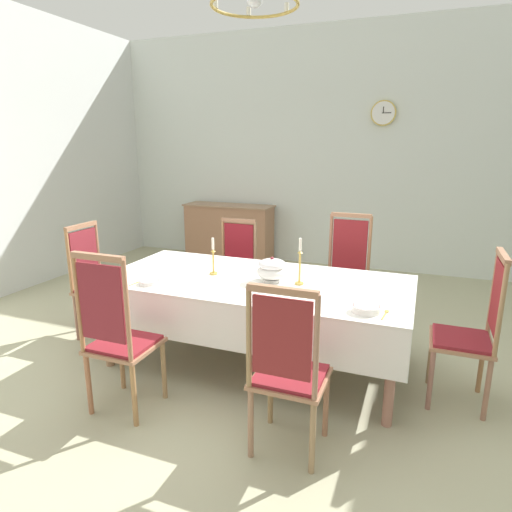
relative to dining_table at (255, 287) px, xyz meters
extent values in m
cube|color=#B0AD8B|center=(0.00, -0.18, -0.71)|extent=(7.10, 7.15, 0.04)
cube|color=silver|center=(0.00, 3.44, 1.06)|extent=(7.10, 0.08, 3.51)
cylinder|color=#9B6E4F|center=(-1.15, -0.49, -0.33)|extent=(0.07, 0.07, 0.73)
cylinder|color=#9F6B5A|center=(1.15, -0.49, -0.33)|extent=(0.07, 0.07, 0.73)
cylinder|color=#A56C52|center=(-1.15, 0.49, -0.33)|extent=(0.07, 0.07, 0.73)
cylinder|color=#987152|center=(1.15, 0.49, -0.33)|extent=(0.07, 0.07, 0.73)
cube|color=#9C6D4F|center=(0.00, 0.00, 0.00)|extent=(2.39, 1.06, 0.08)
cube|color=#A06E50|center=(0.00, 0.00, 0.05)|extent=(2.51, 1.18, 0.03)
cube|color=white|center=(0.00, 0.00, 0.07)|extent=(2.53, 1.20, 0.00)
cube|color=white|center=(0.00, -0.59, -0.11)|extent=(2.53, 0.00, 0.37)
cube|color=white|center=(0.00, 0.59, -0.11)|extent=(2.53, 0.00, 0.37)
cube|color=white|center=(-1.26, 0.00, -0.11)|extent=(0.00, 1.20, 0.37)
cube|color=white|center=(1.26, 0.00, -0.11)|extent=(0.00, 1.20, 0.37)
cylinder|color=#A8764D|center=(-0.82, -0.75, -0.46)|extent=(0.04, 0.04, 0.46)
cylinder|color=#9B764E|center=(-0.44, -0.75, -0.46)|extent=(0.04, 0.04, 0.46)
cylinder|color=#A86848|center=(-0.82, -1.11, -0.46)|extent=(0.04, 0.04, 0.46)
cylinder|color=#A8774A|center=(-0.44, -1.11, -0.46)|extent=(0.04, 0.04, 0.46)
cube|color=#A06E50|center=(-0.63, -0.93, -0.22)|extent=(0.44, 0.42, 0.03)
cube|color=maroon|center=(-0.63, -0.93, -0.19)|extent=(0.40, 0.38, 0.02)
cylinder|color=#A67449|center=(-0.82, -1.12, 0.14)|extent=(0.03, 0.03, 0.68)
cylinder|color=#A97252|center=(-0.43, -1.12, 0.14)|extent=(0.03, 0.03, 0.68)
cube|color=maroon|center=(-0.63, -1.12, 0.17)|extent=(0.34, 0.02, 0.52)
cube|color=#A06E50|center=(-0.63, -1.12, 0.48)|extent=(0.40, 0.04, 0.04)
cylinder|color=#A36954|center=(-0.44, 0.75, -0.46)|extent=(0.04, 0.04, 0.46)
cylinder|color=#986B49|center=(-0.82, 0.75, -0.46)|extent=(0.04, 0.04, 0.46)
cylinder|color=#9E7852|center=(-0.44, 1.11, -0.46)|extent=(0.04, 0.04, 0.46)
cylinder|color=#AA6D49|center=(-0.82, 1.11, -0.46)|extent=(0.04, 0.04, 0.46)
cube|color=#A06E50|center=(-0.63, 0.93, -0.22)|extent=(0.44, 0.42, 0.03)
cube|color=maroon|center=(-0.63, 0.93, -0.19)|extent=(0.40, 0.38, 0.02)
cylinder|color=#9D7757|center=(-0.43, 1.12, 0.07)|extent=(0.03, 0.03, 0.55)
cylinder|color=#9F7249|center=(-0.82, 1.12, 0.07)|extent=(0.03, 0.03, 0.55)
cube|color=maroon|center=(-0.63, 1.12, 0.10)|extent=(0.34, 0.02, 0.42)
cube|color=#A06E50|center=(-0.63, 1.12, 0.35)|extent=(0.40, 0.04, 0.04)
cylinder|color=#9B774C|center=(0.40, -0.75, -0.46)|extent=(0.04, 0.04, 0.46)
cylinder|color=#9D684C|center=(0.78, -0.75, -0.46)|extent=(0.04, 0.04, 0.46)
cylinder|color=#9F7257|center=(0.40, -1.11, -0.46)|extent=(0.04, 0.04, 0.46)
cylinder|color=#987653|center=(0.78, -1.11, -0.46)|extent=(0.04, 0.04, 0.46)
cube|color=#A06E50|center=(0.59, -0.93, -0.22)|extent=(0.44, 0.42, 0.03)
cube|color=maroon|center=(0.59, -0.93, -0.19)|extent=(0.40, 0.38, 0.02)
cylinder|color=#99754C|center=(0.40, -1.12, 0.10)|extent=(0.03, 0.03, 0.61)
cylinder|color=#9C7057|center=(0.79, -1.12, 0.10)|extent=(0.03, 0.03, 0.61)
cube|color=maroon|center=(0.59, -1.12, 0.13)|extent=(0.34, 0.02, 0.46)
cube|color=#A06E50|center=(0.59, -1.12, 0.41)|extent=(0.40, 0.04, 0.04)
cylinder|color=#9C7652|center=(0.78, 0.75, -0.46)|extent=(0.04, 0.04, 0.46)
cylinder|color=#A46E51|center=(0.40, 0.75, -0.46)|extent=(0.04, 0.04, 0.46)
cylinder|color=#A26E55|center=(0.78, 1.11, -0.46)|extent=(0.04, 0.04, 0.46)
cylinder|color=#9B7752|center=(0.40, 1.11, -0.46)|extent=(0.04, 0.04, 0.46)
cube|color=#A06E50|center=(0.59, 0.93, -0.22)|extent=(0.44, 0.42, 0.03)
cube|color=maroon|center=(0.59, 0.93, -0.19)|extent=(0.40, 0.38, 0.02)
cylinder|color=#A56F4B|center=(0.79, 1.12, 0.13)|extent=(0.03, 0.03, 0.68)
cylinder|color=#9B654B|center=(0.40, 1.12, 0.13)|extent=(0.03, 0.03, 0.68)
cube|color=maroon|center=(0.59, 1.12, 0.17)|extent=(0.34, 0.02, 0.52)
cube|color=#A06E50|center=(0.59, 1.12, 0.48)|extent=(0.40, 0.04, 0.04)
cylinder|color=#A86C58|center=(-1.41, 0.19, -0.46)|extent=(0.04, 0.04, 0.46)
cylinder|color=#A06C52|center=(-1.41, -0.19, -0.46)|extent=(0.04, 0.04, 0.46)
cylinder|color=#9C7156|center=(-1.77, 0.19, -0.46)|extent=(0.04, 0.04, 0.46)
cylinder|color=#9F6855|center=(-1.77, -0.19, -0.46)|extent=(0.04, 0.04, 0.46)
cube|color=#A06E50|center=(-1.59, 0.00, -0.22)|extent=(0.42, 0.44, 0.03)
cube|color=maroon|center=(-1.59, 0.00, -0.19)|extent=(0.38, 0.40, 0.02)
cylinder|color=#A56F52|center=(-1.78, 0.19, 0.10)|extent=(0.03, 0.03, 0.61)
cylinder|color=#A47146|center=(-1.78, -0.20, 0.10)|extent=(0.03, 0.03, 0.61)
cube|color=maroon|center=(-1.78, 0.00, 0.13)|extent=(0.02, 0.34, 0.46)
cube|color=#A06E50|center=(-1.78, 0.00, 0.40)|extent=(0.04, 0.40, 0.04)
cylinder|color=#986557|center=(1.41, -0.19, -0.46)|extent=(0.04, 0.04, 0.46)
cylinder|color=#997551|center=(1.41, 0.19, -0.46)|extent=(0.04, 0.04, 0.46)
cylinder|color=#9B6A54|center=(1.77, -0.19, -0.46)|extent=(0.04, 0.04, 0.46)
cylinder|color=#9F6D47|center=(1.77, 0.19, -0.46)|extent=(0.04, 0.04, 0.46)
cube|color=#A06E50|center=(1.59, 0.00, -0.22)|extent=(0.42, 0.44, 0.03)
cube|color=maroon|center=(1.59, 0.00, -0.19)|extent=(0.38, 0.40, 0.02)
cylinder|color=#99714B|center=(1.78, -0.20, 0.12)|extent=(0.03, 0.03, 0.64)
cylinder|color=#996448|center=(1.78, 0.19, 0.12)|extent=(0.03, 0.03, 0.64)
cube|color=maroon|center=(1.78, 0.00, 0.15)|extent=(0.02, 0.34, 0.49)
cube|color=#A06E50|center=(1.78, 0.00, 0.44)|extent=(0.04, 0.40, 0.04)
cylinder|color=white|center=(0.15, 0.00, 0.08)|extent=(0.14, 0.14, 0.02)
ellipsoid|color=white|center=(0.15, 0.00, 0.15)|extent=(0.25, 0.25, 0.11)
ellipsoid|color=white|center=(0.15, 0.00, 0.22)|extent=(0.23, 0.23, 0.09)
sphere|color=maroon|center=(0.15, 0.00, 0.27)|extent=(0.03, 0.03, 0.03)
cylinder|color=gold|center=(-0.38, 0.00, 0.08)|extent=(0.07, 0.07, 0.02)
cylinder|color=gold|center=(-0.38, 0.00, 0.18)|extent=(0.02, 0.02, 0.19)
cone|color=gold|center=(-0.38, 0.00, 0.28)|extent=(0.04, 0.04, 0.02)
cylinder|color=silver|center=(-0.38, 0.00, 0.34)|extent=(0.02, 0.02, 0.10)
cylinder|color=gold|center=(0.38, 0.00, 0.08)|extent=(0.07, 0.07, 0.02)
cylinder|color=gold|center=(0.38, 0.00, 0.21)|extent=(0.02, 0.02, 0.25)
cone|color=gold|center=(0.38, 0.00, 0.34)|extent=(0.04, 0.04, 0.02)
cylinder|color=silver|center=(0.38, 0.00, 0.40)|extent=(0.02, 0.02, 0.10)
cylinder|color=white|center=(-0.74, -0.43, 0.09)|extent=(0.16, 0.16, 0.03)
cylinder|color=white|center=(-0.74, -0.43, 0.09)|extent=(0.13, 0.13, 0.02)
torus|color=maroon|center=(-0.74, -0.43, 0.10)|extent=(0.16, 0.16, 0.01)
cylinder|color=white|center=(0.96, -0.41, 0.10)|extent=(0.19, 0.19, 0.05)
cylinder|color=white|center=(0.96, -0.41, 0.10)|extent=(0.16, 0.16, 0.03)
torus|color=maroon|center=(0.96, -0.41, 0.12)|extent=(0.18, 0.18, 0.01)
cube|color=gold|center=(-0.86, -0.46, 0.08)|extent=(0.02, 0.14, 0.00)
ellipsoid|color=gold|center=(-0.85, -0.38, 0.08)|extent=(0.03, 0.05, 0.01)
cube|color=gold|center=(1.08, -0.45, 0.08)|extent=(0.03, 0.14, 0.00)
ellipsoid|color=gold|center=(1.09, -0.36, 0.08)|extent=(0.03, 0.05, 0.01)
cube|color=#A06E50|center=(-1.66, 3.12, -0.25)|extent=(1.40, 0.44, 0.88)
cube|color=#9C7557|center=(-1.66, 3.12, 0.20)|extent=(1.44, 0.48, 0.02)
cube|color=#997251|center=(-1.31, 3.34, -0.25)|extent=(0.59, 0.01, 0.70)
cube|color=#986845|center=(-2.01, 3.34, -0.25)|extent=(0.59, 0.01, 0.70)
cylinder|color=#D1B251|center=(0.61, 3.37, 1.57)|extent=(0.35, 0.05, 0.35)
cylinder|color=white|center=(0.61, 3.34, 1.57)|extent=(0.31, 0.01, 0.31)
cube|color=black|center=(0.61, 3.33, 1.61)|extent=(0.01, 0.00, 0.09)
cube|color=black|center=(0.66, 3.33, 1.57)|extent=(0.12, 0.00, 0.01)
torus|color=gold|center=(0.00, 0.00, 2.12)|extent=(0.64, 0.64, 0.02)
cylinder|color=silver|center=(0.15, 0.27, 2.16)|extent=(0.04, 0.04, 0.06)
cylinder|color=silver|center=(-0.15, 0.27, 2.16)|extent=(0.04, 0.04, 0.06)
cylinder|color=silver|center=(-0.31, 0.00, 2.16)|extent=(0.04, 0.04, 0.06)
camera|label=1|loc=(1.26, -3.23, 1.17)|focal=30.72mm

